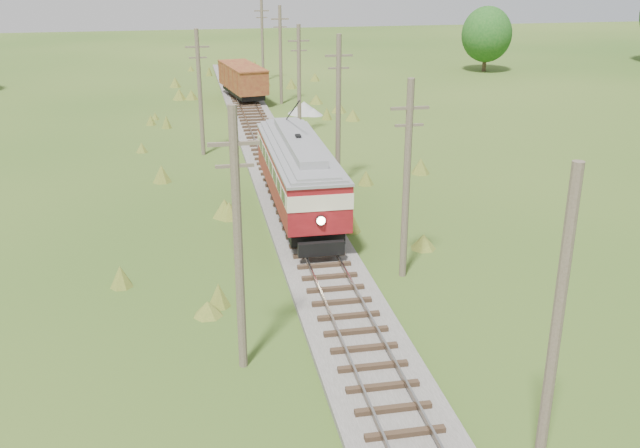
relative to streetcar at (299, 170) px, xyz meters
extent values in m
cube|color=#605B54|center=(0.00, 8.09, -2.59)|extent=(3.60, 96.00, 0.25)
cube|color=#726659|center=(-0.72, 8.09, -2.23)|extent=(0.08, 96.00, 0.17)
cube|color=#726659|center=(0.72, 8.09, -2.23)|extent=(0.08, 96.00, 0.17)
cube|color=#2D2116|center=(0.00, 8.09, -2.38)|extent=(2.40, 96.00, 0.16)
cube|color=black|center=(0.00, 0.00, -1.68)|extent=(2.57, 11.58, 0.47)
cube|color=maroon|center=(0.00, 0.00, -0.63)|extent=(3.01, 12.59, 1.15)
cube|color=beige|center=(0.00, 0.00, 0.31)|extent=(3.04, 12.65, 0.73)
cube|color=black|center=(0.00, 0.00, 0.31)|extent=(3.07, 12.08, 0.58)
cube|color=maroon|center=(0.00, 0.00, 0.83)|extent=(3.01, 12.59, 0.31)
cube|color=gray|center=(0.00, 0.00, 1.18)|extent=(3.07, 12.71, 0.40)
cube|color=gray|center=(0.00, 0.00, 1.53)|extent=(1.38, 9.43, 0.42)
sphere|color=#FFF2BF|center=(-0.04, -6.36, -0.48)|extent=(0.38, 0.38, 0.38)
cylinder|color=black|center=(0.01, 1.89, 2.72)|extent=(0.09, 4.88, 2.02)
cylinder|color=black|center=(-0.82, -4.75, -1.73)|extent=(0.13, 0.84, 0.84)
cylinder|color=black|center=(0.76, -4.76, -1.73)|extent=(0.13, 0.84, 0.84)
cylinder|color=black|center=(-0.76, 4.76, -1.73)|extent=(0.13, 0.84, 0.84)
cylinder|color=black|center=(0.82, 4.75, -1.73)|extent=(0.13, 0.84, 0.84)
cube|color=black|center=(0.00, 33.04, -1.78)|extent=(3.42, 7.84, 0.53)
cube|color=maroon|center=(0.00, 33.04, -0.47)|extent=(4.10, 8.76, 2.11)
cube|color=maroon|center=(0.00, 33.04, 0.64)|extent=(4.18, 8.94, 0.13)
cylinder|color=black|center=(-0.36, 30.42, -1.73)|extent=(0.26, 0.85, 0.84)
cylinder|color=black|center=(1.20, 30.68, -1.73)|extent=(0.26, 0.85, 0.84)
cylinder|color=black|center=(-1.20, 35.41, -1.73)|extent=(0.26, 0.85, 0.84)
cylinder|color=black|center=(0.36, 35.67, -1.73)|extent=(0.26, 0.85, 0.84)
cone|color=gray|center=(4.74, 26.31, -2.18)|extent=(2.86, 2.86, 1.07)
cone|color=gray|center=(5.45, 25.42, -2.40)|extent=(1.61, 1.61, 0.63)
cylinder|color=brown|center=(3.10, -20.91, 1.69)|extent=(0.30, 0.30, 8.80)
cylinder|color=brown|center=(3.30, -7.91, 1.59)|extent=(0.30, 0.30, 8.60)
cube|color=brown|center=(3.30, -7.91, 4.69)|extent=(1.60, 0.12, 0.12)
cube|color=brown|center=(3.30, -7.91, 3.99)|extent=(1.20, 0.10, 0.10)
cylinder|color=brown|center=(3.20, 5.09, 1.79)|extent=(0.30, 0.30, 9.00)
cube|color=brown|center=(3.20, 5.09, 5.09)|extent=(1.60, 0.12, 0.12)
cube|color=brown|center=(3.20, 5.09, 4.39)|extent=(1.20, 0.10, 0.10)
cylinder|color=brown|center=(3.00, 18.09, 1.49)|extent=(0.30, 0.30, 8.40)
cube|color=brown|center=(3.00, 18.09, 4.49)|extent=(1.60, 0.12, 0.12)
cube|color=brown|center=(3.00, 18.09, 3.79)|extent=(1.20, 0.10, 0.10)
cylinder|color=brown|center=(3.40, 31.09, 1.74)|extent=(0.30, 0.30, 8.90)
cube|color=brown|center=(3.40, 31.09, 4.99)|extent=(1.60, 0.12, 0.12)
cube|color=brown|center=(3.40, 31.09, 4.29)|extent=(1.20, 0.10, 0.10)
cylinder|color=brown|center=(3.20, 44.09, 1.64)|extent=(0.30, 0.30, 8.70)
cube|color=brown|center=(3.20, 44.09, 4.79)|extent=(1.60, 0.12, 0.12)
cube|color=brown|center=(3.20, 44.09, 4.09)|extent=(1.20, 0.10, 0.10)
cylinder|color=brown|center=(-4.20, -13.91, 1.79)|extent=(0.30, 0.30, 9.00)
cube|color=brown|center=(-4.20, -13.91, 5.09)|extent=(1.60, 0.12, 0.12)
cube|color=brown|center=(-4.20, -13.91, 4.39)|extent=(1.20, 0.10, 0.10)
cylinder|color=brown|center=(-4.50, 14.09, 1.59)|extent=(0.30, 0.30, 8.60)
cube|color=brown|center=(-4.50, 14.09, 4.69)|extent=(1.60, 0.12, 0.12)
cube|color=brown|center=(-4.50, 14.09, 3.99)|extent=(1.20, 0.10, 0.10)
cylinder|color=#38281C|center=(30.00, 46.09, -1.45)|extent=(0.50, 0.50, 2.52)
ellipsoid|color=#164916|center=(30.00, 46.09, 1.63)|extent=(5.88, 5.88, 6.47)
camera|label=1|loc=(-5.59, -35.11, 10.48)|focal=40.00mm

